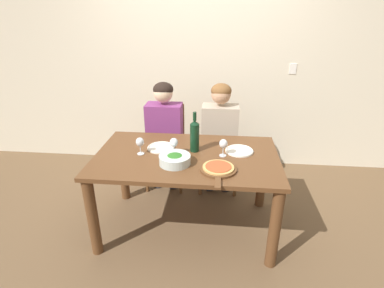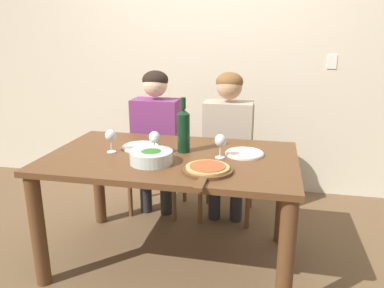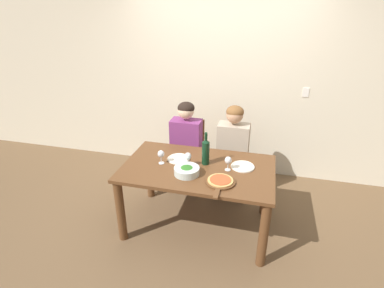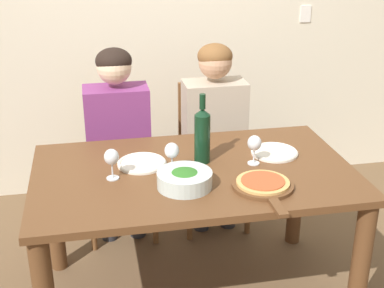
# 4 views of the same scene
# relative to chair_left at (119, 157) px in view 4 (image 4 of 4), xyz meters

# --- Properties ---
(back_wall) EXTENTS (10.00, 0.06, 2.70)m
(back_wall) POSITION_rel_chair_left_xyz_m (0.32, 0.59, 0.86)
(back_wall) COLOR beige
(back_wall) RESTS_ON ground
(dining_table) EXTENTS (1.56, 0.93, 0.75)m
(dining_table) POSITION_rel_chair_left_xyz_m (0.32, -0.82, 0.13)
(dining_table) COLOR brown
(dining_table) RESTS_ON ground
(chair_left) EXTENTS (0.42, 0.42, 0.92)m
(chair_left) POSITION_rel_chair_left_xyz_m (0.00, 0.00, 0.00)
(chair_left) COLOR brown
(chair_left) RESTS_ON ground
(chair_right) EXTENTS (0.42, 0.42, 0.92)m
(chair_right) POSITION_rel_chair_left_xyz_m (0.60, 0.00, 0.00)
(chair_right) COLOR brown
(chair_right) RESTS_ON ground
(person_woman) EXTENTS (0.47, 0.51, 1.21)m
(person_woman) POSITION_rel_chair_left_xyz_m (0.00, -0.11, 0.24)
(person_woman) COLOR #28282D
(person_woman) RESTS_ON ground
(person_man) EXTENTS (0.47, 0.51, 1.21)m
(person_man) POSITION_rel_chair_left_xyz_m (0.60, -0.11, 0.24)
(person_man) COLOR #28282D
(person_man) RESTS_ON ground
(wine_bottle) EXTENTS (0.08, 0.08, 0.36)m
(wine_bottle) POSITION_rel_chair_left_xyz_m (0.38, -0.73, 0.41)
(wine_bottle) COLOR black
(wine_bottle) RESTS_ON dining_table
(broccoli_bowl) EXTENTS (0.25, 0.25, 0.08)m
(broccoli_bowl) POSITION_rel_chair_left_xyz_m (0.25, -0.98, 0.30)
(broccoli_bowl) COLOR silver
(broccoli_bowl) RESTS_ON dining_table
(dinner_plate_left) EXTENTS (0.24, 0.24, 0.02)m
(dinner_plate_left) POSITION_rel_chair_left_xyz_m (0.08, -0.71, 0.27)
(dinner_plate_left) COLOR silver
(dinner_plate_left) RESTS_ON dining_table
(dinner_plate_right) EXTENTS (0.24, 0.24, 0.02)m
(dinner_plate_right) POSITION_rel_chair_left_xyz_m (0.77, -0.71, 0.27)
(dinner_plate_right) COLOR silver
(dinner_plate_right) RESTS_ON dining_table
(pizza_on_board) EXTENTS (0.28, 0.42, 0.04)m
(pizza_on_board) POSITION_rel_chair_left_xyz_m (0.60, -1.06, 0.28)
(pizza_on_board) COLOR brown
(pizza_on_board) RESTS_ON dining_table
(wine_glass_left) EXTENTS (0.07, 0.07, 0.15)m
(wine_glass_left) POSITION_rel_chair_left_xyz_m (-0.07, -0.83, 0.37)
(wine_glass_left) COLOR silver
(wine_glass_left) RESTS_ON dining_table
(wine_glass_right) EXTENTS (0.07, 0.07, 0.15)m
(wine_glass_right) POSITION_rel_chair_left_xyz_m (0.63, -0.80, 0.37)
(wine_glass_right) COLOR silver
(wine_glass_right) RESTS_ON dining_table
(wine_glass_centre) EXTENTS (0.07, 0.07, 0.15)m
(wine_glass_centre) POSITION_rel_chair_left_xyz_m (0.22, -0.82, 0.37)
(wine_glass_centre) COLOR silver
(wine_glass_centre) RESTS_ON dining_table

